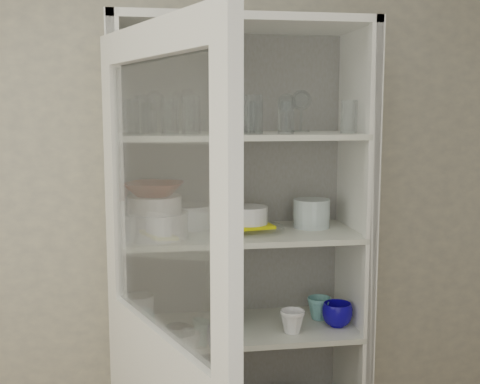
# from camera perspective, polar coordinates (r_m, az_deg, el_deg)

# --- Properties ---
(wall_back) EXTENTS (3.60, 0.02, 2.60)m
(wall_back) POSITION_cam_1_polar(r_m,az_deg,el_deg) (2.65, -5.04, -2.06)
(wall_back) COLOR #9D998B
(wall_back) RESTS_ON ground
(pantry_cabinet) EXTENTS (1.00, 0.45, 2.10)m
(pantry_cabinet) POSITION_cam_1_polar(r_m,az_deg,el_deg) (2.60, -0.22, -10.41)
(pantry_cabinet) COLOR silver
(pantry_cabinet) RESTS_ON floor
(tumbler_0) EXTENTS (0.08, 0.08, 0.13)m
(tumbler_0) POSITION_cam_1_polar(r_m,az_deg,el_deg) (2.23, -9.94, 6.99)
(tumbler_0) COLOR silver
(tumbler_0) RESTS_ON shelf_glass
(tumbler_1) EXTENTS (0.07, 0.07, 0.13)m
(tumbler_1) POSITION_cam_1_polar(r_m,az_deg,el_deg) (2.26, -6.65, 7.08)
(tumbler_1) COLOR silver
(tumbler_1) RESTS_ON shelf_glass
(tumbler_2) EXTENTS (0.08, 0.08, 0.14)m
(tumbler_2) POSITION_cam_1_polar(r_m,az_deg,el_deg) (2.27, -4.67, 7.26)
(tumbler_2) COLOR silver
(tumbler_2) RESTS_ON shelf_glass
(tumbler_3) EXTENTS (0.07, 0.07, 0.13)m
(tumbler_3) POSITION_cam_1_polar(r_m,az_deg,el_deg) (2.25, -1.76, 7.13)
(tumbler_3) COLOR silver
(tumbler_3) RESTS_ON shelf_glass
(tumbler_4) EXTENTS (0.08, 0.08, 0.15)m
(tumbler_4) POSITION_cam_1_polar(r_m,az_deg,el_deg) (2.29, 1.27, 7.36)
(tumbler_4) COLOR silver
(tumbler_4) RESTS_ON shelf_glass
(tumbler_5) EXTENTS (0.08, 0.08, 0.12)m
(tumbler_5) POSITION_cam_1_polar(r_m,az_deg,el_deg) (2.29, 4.36, 7.03)
(tumbler_5) COLOR silver
(tumbler_5) RESTS_ON shelf_glass
(tumbler_6) EXTENTS (0.07, 0.07, 0.13)m
(tumbler_6) POSITION_cam_1_polar(r_m,az_deg,el_deg) (2.39, 10.29, 7.03)
(tumbler_6) COLOR silver
(tumbler_6) RESTS_ON shelf_glass
(tumbler_7) EXTENTS (0.10, 0.10, 0.15)m
(tumbler_7) POSITION_cam_1_polar(r_m,az_deg,el_deg) (2.35, -9.08, 7.26)
(tumbler_7) COLOR silver
(tumbler_7) RESTS_ON shelf_glass
(tumbler_8) EXTENTS (0.06, 0.06, 0.12)m
(tumbler_8) POSITION_cam_1_polar(r_m,az_deg,el_deg) (2.39, -9.68, 6.99)
(tumbler_8) COLOR silver
(tumbler_8) RESTS_ON shelf_glass
(tumbler_9) EXTENTS (0.08, 0.08, 0.12)m
(tumbler_9) POSITION_cam_1_polar(r_m,az_deg,el_deg) (2.41, 0.67, 7.11)
(tumbler_9) COLOR silver
(tumbler_9) RESTS_ON shelf_glass
(goblet_0) EXTENTS (0.08, 0.08, 0.18)m
(goblet_0) POSITION_cam_1_polar(r_m,az_deg,el_deg) (2.45, -8.02, 7.72)
(goblet_0) COLOR silver
(goblet_0) RESTS_ON shelf_glass
(goblet_1) EXTENTS (0.07, 0.07, 0.17)m
(goblet_1) POSITION_cam_1_polar(r_m,az_deg,el_deg) (2.50, -0.67, 7.62)
(goblet_1) COLOR silver
(goblet_1) RESTS_ON shelf_glass
(goblet_2) EXTENTS (0.08, 0.08, 0.17)m
(goblet_2) POSITION_cam_1_polar(r_m,az_deg,el_deg) (2.54, 4.46, 7.66)
(goblet_2) COLOR silver
(goblet_2) RESTS_ON shelf_glass
(goblet_3) EXTENTS (0.08, 0.08, 0.19)m
(goblet_3) POSITION_cam_1_polar(r_m,az_deg,el_deg) (2.53, 5.82, 7.82)
(goblet_3) COLOR silver
(goblet_3) RESTS_ON shelf_glass
(plate_stack_front) EXTENTS (0.25, 0.25, 0.10)m
(plate_stack_front) POSITION_cam_1_polar(r_m,az_deg,el_deg) (2.36, -8.06, -3.10)
(plate_stack_front) COLOR white
(plate_stack_front) RESTS_ON shelf_plates
(plate_stack_back) EXTENTS (0.22, 0.22, 0.10)m
(plate_stack_back) POSITION_cam_1_polar(r_m,az_deg,el_deg) (2.54, -5.03, -2.25)
(plate_stack_back) COLOR white
(plate_stack_back) RESTS_ON shelf_plates
(cream_bowl) EXTENTS (0.22, 0.22, 0.06)m
(cream_bowl) POSITION_cam_1_polar(r_m,az_deg,el_deg) (2.34, -8.10, -1.15)
(cream_bowl) COLOR white
(cream_bowl) RESTS_ON plate_stack_front
(terracotta_bowl) EXTENTS (0.27, 0.27, 0.05)m
(terracotta_bowl) POSITION_cam_1_polar(r_m,az_deg,el_deg) (2.33, -8.13, 0.28)
(terracotta_bowl) COLOR maroon
(terracotta_bowl) RESTS_ON cream_bowl
(glass_platter) EXTENTS (0.39, 0.39, 0.02)m
(glass_platter) POSITION_cam_1_polar(r_m,az_deg,el_deg) (2.47, 0.73, -3.49)
(glass_platter) COLOR silver
(glass_platter) RESTS_ON shelf_plates
(yellow_trivet) EXTENTS (0.21, 0.21, 0.01)m
(yellow_trivet) POSITION_cam_1_polar(r_m,az_deg,el_deg) (2.46, 0.73, -3.15)
(yellow_trivet) COLOR yellow
(yellow_trivet) RESTS_ON glass_platter
(white_ramekin) EXTENTS (0.19, 0.19, 0.07)m
(white_ramekin) POSITION_cam_1_polar(r_m,az_deg,el_deg) (2.46, 0.74, -2.20)
(white_ramekin) COLOR white
(white_ramekin) RESTS_ON yellow_trivet
(grey_bowl_stack) EXTENTS (0.15, 0.15, 0.12)m
(grey_bowl_stack) POSITION_cam_1_polar(r_m,az_deg,el_deg) (2.54, 6.80, -2.03)
(grey_bowl_stack) COLOR #B4C4C2
(grey_bowl_stack) RESTS_ON shelf_plates
(mug_blue) EXTENTS (0.16, 0.16, 0.10)m
(mug_blue) POSITION_cam_1_polar(r_m,az_deg,el_deg) (2.57, 9.20, -11.40)
(mug_blue) COLOR #080C84
(mug_blue) RESTS_ON shelf_mugs
(mug_teal) EXTENTS (0.12, 0.12, 0.10)m
(mug_teal) POSITION_cam_1_polar(r_m,az_deg,el_deg) (2.64, 7.53, -10.88)
(mug_teal) COLOR #2A707B
(mug_teal) RESTS_ON shelf_mugs
(mug_white) EXTENTS (0.11, 0.11, 0.09)m
(mug_white) POSITION_cam_1_polar(r_m,az_deg,el_deg) (2.48, 4.99, -12.14)
(mug_white) COLOR white
(mug_white) RESTS_ON shelf_mugs
(teal_jar) EXTENTS (0.10, 0.10, 0.12)m
(teal_jar) POSITION_cam_1_polar(r_m,az_deg,el_deg) (2.55, -0.99, -11.29)
(teal_jar) COLOR #2A707B
(teal_jar) RESTS_ON shelf_mugs
(measuring_cups) EXTENTS (0.09, 0.09, 0.04)m
(measuring_cups) POSITION_cam_1_polar(r_m,az_deg,el_deg) (2.47, -5.93, -12.91)
(measuring_cups) COLOR #AAAAAA
(measuring_cups) RESTS_ON shelf_mugs
(white_canister) EXTENTS (0.12, 0.12, 0.13)m
(white_canister) POSITION_cam_1_polar(r_m,az_deg,el_deg) (2.57, -9.44, -11.05)
(white_canister) COLOR white
(white_canister) RESTS_ON shelf_mugs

